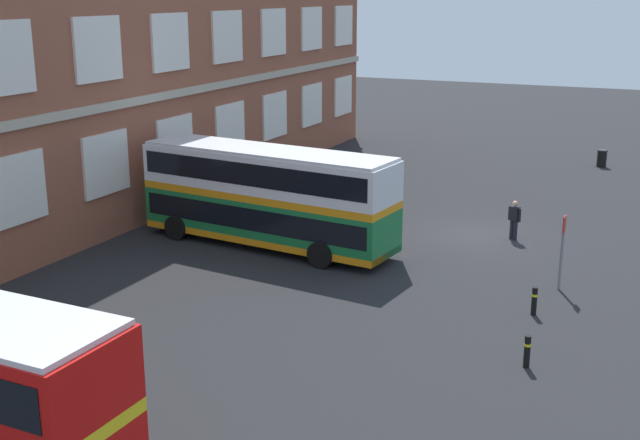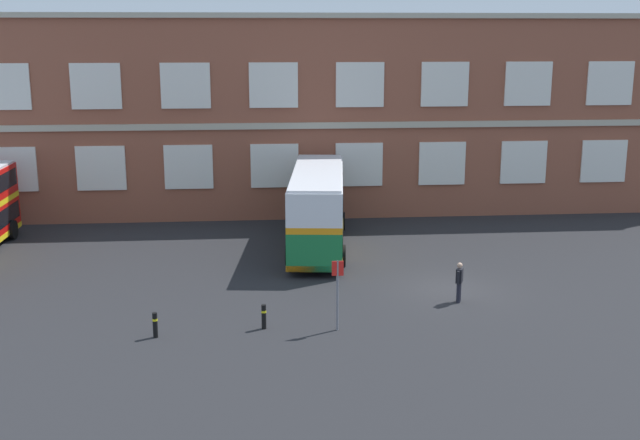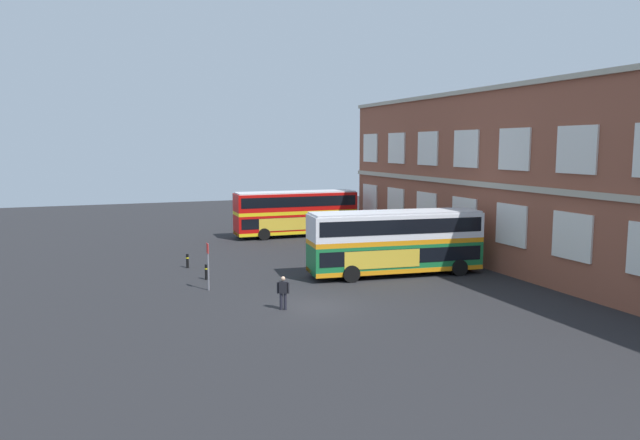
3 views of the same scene
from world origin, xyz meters
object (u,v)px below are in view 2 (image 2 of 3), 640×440
(double_decker_middle, at_px, (318,207))
(safety_bollard_west, at_px, (155,325))
(safety_bollard_east, at_px, (264,316))
(waiting_passenger, at_px, (459,281))
(bus_stand_flag, at_px, (338,289))

(double_decker_middle, height_order, safety_bollard_west, double_decker_middle)
(double_decker_middle, relative_size, safety_bollard_east, 11.81)
(waiting_passenger, bearing_deg, safety_bollard_east, -163.72)
(double_decker_middle, bearing_deg, bus_stand_flag, -91.19)
(double_decker_middle, xyz_separation_m, safety_bollard_west, (-6.98, -11.96, -1.66))
(waiting_passenger, relative_size, safety_bollard_east, 1.79)
(safety_bollard_west, distance_m, safety_bollard_east, 4.02)
(double_decker_middle, xyz_separation_m, bus_stand_flag, (-0.25, -11.80, -0.51))
(safety_bollard_west, relative_size, safety_bollard_east, 1.00)
(bus_stand_flag, bearing_deg, double_decker_middle, 88.81)
(waiting_passenger, height_order, safety_bollard_west, waiting_passenger)
(double_decker_middle, height_order, safety_bollard_east, double_decker_middle)
(waiting_passenger, bearing_deg, safety_bollard_west, -166.48)
(double_decker_middle, relative_size, waiting_passenger, 6.60)
(waiting_passenger, relative_size, safety_bollard_west, 1.79)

